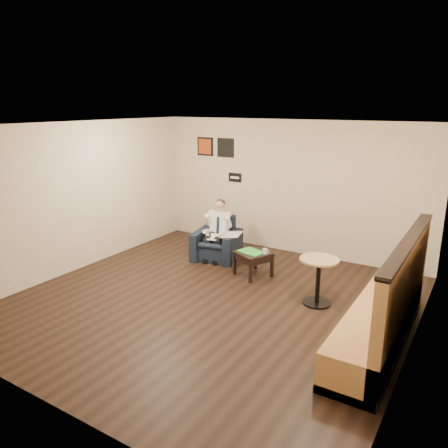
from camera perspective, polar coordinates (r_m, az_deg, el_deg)
The scene contains 19 objects.
ground at distance 7.21m, azimuth -1.75°, elevation -10.08°, with size 6.00×6.00×0.00m, color black.
wall_back at distance 9.31m, azimuth 8.43°, elevation 4.74°, with size 6.00×0.02×2.80m, color beige.
wall_front at distance 4.66m, azimuth -22.84°, elevation -7.34°, with size 6.00×0.02×2.80m, color beige.
wall_left at distance 8.71m, azimuth -18.57°, elevation 3.36°, with size 0.02×6.00×2.80m, color beige.
wall_right at distance 5.71m, azimuth 24.18°, elevation -3.36°, with size 0.02×6.00×2.80m, color beige.
ceiling at distance 6.51m, azimuth -1.96°, elevation 12.75°, with size 6.00×6.00×0.02m, color white.
seating_sign at distance 9.86m, azimuth 1.45°, elevation 6.09°, with size 0.32×0.02×0.20m, color black.
art_print_left at distance 10.20m, azimuth -2.47°, elevation 10.08°, with size 0.42×0.03×0.42m, color #B44116.
art_print_right at distance 9.90m, azimuth 0.21°, elevation 9.93°, with size 0.42×0.03×0.42m, color black.
armchair at distance 8.97m, azimuth -0.97°, elevation -1.93°, with size 0.87×0.87×0.85m, color black.
seated_man at distance 8.83m, azimuth -1.22°, elevation -1.17°, with size 0.55×0.83×1.16m, color silver, non-canonical shape.
lap_papers at distance 8.76m, azimuth -1.43°, elevation -1.70°, with size 0.19×0.28×0.01m, color white.
newspaper at distance 8.73m, azimuth 1.00°, elevation -1.38°, with size 0.37×0.46×0.01m, color silver.
side_table at distance 8.16m, azimuth 3.82°, elevation -5.21°, with size 0.56×0.56×0.46m, color black.
green_folder at distance 8.09m, azimuth 3.61°, elevation -3.62°, with size 0.46×0.33×0.01m, color green.
coffee_mug at distance 8.01m, azimuth 5.36°, elevation -3.56°, with size 0.08×0.08×0.10m, color white.
smartphone at distance 8.14m, azimuth 4.98°, elevation -3.55°, with size 0.14×0.07×0.01m, color black.
banquette at distance 6.10m, azimuth 19.82°, elevation -8.34°, with size 0.69×2.90×1.49m, color #AE7A43.
cafe_table at distance 7.14m, azimuth 12.17°, elevation -7.34°, with size 0.62×0.62×0.77m, color #A18357.
Camera 1 is at (3.60, -5.41, 3.11)m, focal length 35.00 mm.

